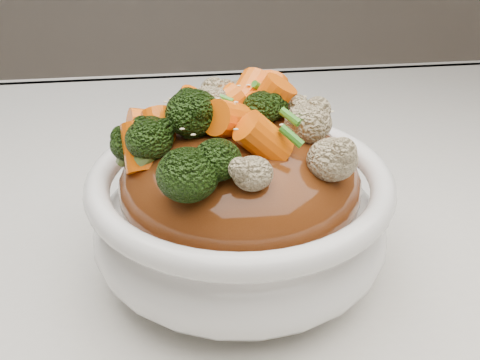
{
  "coord_description": "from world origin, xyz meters",
  "views": [
    {
      "loc": [
        -0.02,
        -0.37,
        1.02
      ],
      "look_at": [
        0.02,
        -0.03,
        0.82
      ],
      "focal_mm": 42.0,
      "sensor_mm": 36.0,
      "label": 1
    }
  ],
  "objects": [
    {
      "name": "sesame_seeds",
      "position": [
        0.02,
        -0.03,
        0.88
      ],
      "size": [
        0.19,
        0.19,
        0.01
      ],
      "primitive_type": null,
      "rotation": [
        0.0,
        0.0,
        -0.32
      ],
      "color": "beige",
      "rests_on": "sauce_base"
    },
    {
      "name": "carrots",
      "position": [
        0.02,
        -0.03,
        0.88
      ],
      "size": [
        0.21,
        0.21,
        0.05
      ],
      "primitive_type": null,
      "rotation": [
        0.0,
        0.0,
        -0.32
      ],
      "color": "#FF6608",
      "rests_on": "sauce_base"
    },
    {
      "name": "sauce_base",
      "position": [
        0.02,
        -0.03,
        0.82
      ],
      "size": [
        0.21,
        0.21,
        0.09
      ],
      "primitive_type": "ellipsoid",
      "rotation": [
        0.0,
        0.0,
        -0.32
      ],
      "color": "#5A290F",
      "rests_on": "bowl"
    },
    {
      "name": "bowl",
      "position": [
        0.02,
        -0.03,
        0.79
      ],
      "size": [
        0.27,
        0.27,
        0.08
      ],
      "primitive_type": null,
      "rotation": [
        0.0,
        0.0,
        -0.32
      ],
      "color": "white",
      "rests_on": "tablecloth"
    },
    {
      "name": "broccoli",
      "position": [
        0.02,
        -0.03,
        0.88
      ],
      "size": [
        0.21,
        0.21,
        0.04
      ],
      "primitive_type": null,
      "rotation": [
        0.0,
        0.0,
        -0.32
      ],
      "color": "black",
      "rests_on": "sauce_base"
    },
    {
      "name": "tablecloth",
      "position": [
        0.0,
        0.0,
        0.73
      ],
      "size": [
        1.2,
        0.8,
        0.04
      ],
      "primitive_type": "cube",
      "color": "silver",
      "rests_on": "dining_table"
    },
    {
      "name": "scallions",
      "position": [
        0.02,
        -0.03,
        0.88
      ],
      "size": [
        0.16,
        0.16,
        0.02
      ],
      "primitive_type": null,
      "rotation": [
        0.0,
        0.0,
        -0.32
      ],
      "color": "#34851E",
      "rests_on": "sauce_base"
    },
    {
      "name": "cauliflower",
      "position": [
        0.02,
        -0.03,
        0.88
      ],
      "size": [
        0.21,
        0.21,
        0.04
      ],
      "primitive_type": null,
      "rotation": [
        0.0,
        0.0,
        -0.32
      ],
      "color": "tan",
      "rests_on": "sauce_base"
    }
  ]
}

